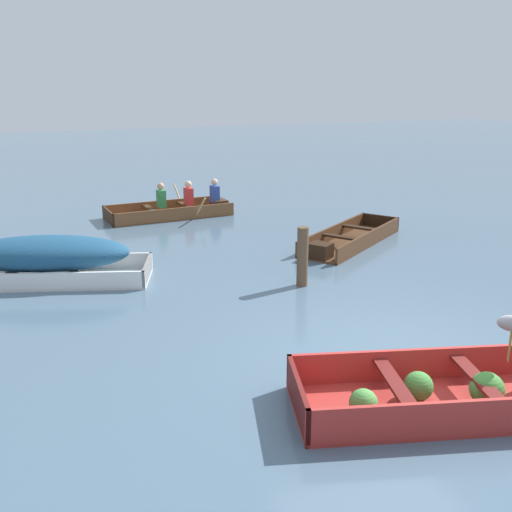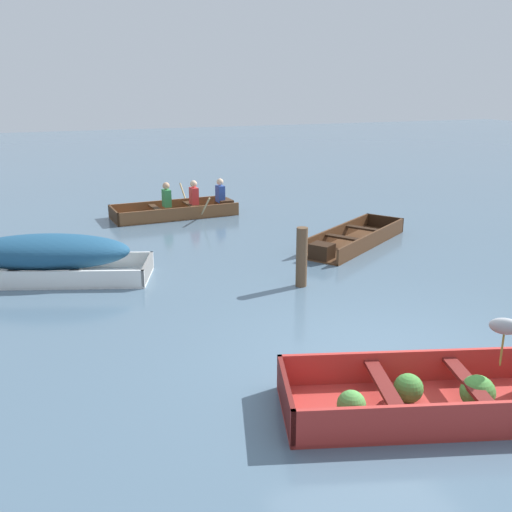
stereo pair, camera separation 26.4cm
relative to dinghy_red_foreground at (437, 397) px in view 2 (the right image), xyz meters
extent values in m
plane|color=slate|center=(0.22, 1.00, -0.16)|extent=(80.00, 80.00, 0.00)
cube|color=#AD2D28|center=(-0.11, 0.04, -0.14)|extent=(3.20, 2.05, 0.04)
cube|color=#AD2D28|center=(0.07, 0.57, 0.05)|extent=(2.85, 1.00, 0.41)
cube|color=#AD2D28|center=(-0.28, -0.48, 0.05)|extent=(2.85, 1.00, 0.41)
cube|color=maroon|center=(-1.50, 0.51, 0.05)|extent=(0.42, 1.11, 0.41)
cube|color=maroon|center=(0.32, -0.10, 0.15)|extent=(0.49, 1.05, 0.04)
cube|color=maroon|center=(-0.53, 0.19, 0.15)|extent=(0.49, 1.05, 0.04)
sphere|color=#428438|center=(0.37, -0.18, 0.06)|extent=(0.36, 0.36, 0.36)
sphere|color=#428438|center=(-0.21, 0.20, 0.04)|extent=(0.31, 0.31, 0.31)
sphere|color=#4C9342|center=(-0.93, 0.17, 0.03)|extent=(0.29, 0.29, 0.29)
cube|color=#4C2D19|center=(2.72, 5.90, -0.14)|extent=(3.21, 2.46, 0.04)
cube|color=#4C2D19|center=(2.94, 5.53, 0.01)|extent=(2.75, 1.72, 0.33)
cube|color=#4C2D19|center=(2.49, 6.27, 0.01)|extent=(2.75, 1.72, 0.33)
cube|color=black|center=(4.06, 6.73, 0.01)|extent=(0.53, 0.81, 0.33)
cube|color=black|center=(1.51, 5.15, 0.03)|extent=(0.52, 0.54, 0.30)
cube|color=black|center=(2.31, 5.65, 0.09)|extent=(0.57, 0.78, 0.04)
cube|color=black|center=(3.12, 6.15, 0.09)|extent=(0.57, 0.78, 0.04)
cube|color=white|center=(-3.44, 6.01, -0.14)|extent=(3.65, 2.29, 0.04)
cube|color=white|center=(-3.63, 5.50, 0.00)|extent=(3.27, 1.28, 0.32)
cube|color=white|center=(-3.25, 6.51, 0.00)|extent=(3.27, 1.28, 0.32)
cube|color=gray|center=(-1.84, 5.40, 0.00)|extent=(0.45, 1.08, 0.32)
cube|color=gray|center=(-3.93, 6.19, 0.09)|extent=(0.52, 1.02, 0.04)
cube|color=gray|center=(-2.96, 5.82, 0.09)|extent=(0.52, 1.02, 0.04)
ellipsoid|color=navy|center=(-3.44, 6.01, 0.34)|extent=(3.05, 2.02, 0.60)
cube|color=brown|center=(-0.13, 10.04, -0.14)|extent=(3.19, 1.26, 0.04)
cube|color=brown|center=(-0.15, 10.59, 0.01)|extent=(3.15, 0.15, 0.33)
cube|color=brown|center=(-0.11, 9.48, 0.01)|extent=(3.15, 0.15, 0.33)
cube|color=#3F2716|center=(-1.68, 9.99, 0.01)|extent=(0.09, 1.16, 0.33)
cube|color=#3F2716|center=(1.27, 10.08, 0.03)|extent=(0.38, 0.53, 0.30)
cube|color=#3F2716|center=(0.34, 10.05, 0.09)|extent=(0.19, 1.06, 0.04)
cube|color=#3F2716|center=(-0.60, 10.02, 0.09)|extent=(0.19, 1.06, 0.04)
cube|color=#338C4C|center=(-0.31, 10.03, 0.33)|extent=(0.19, 0.29, 0.44)
sphere|color=tan|center=(-0.31, 10.03, 0.65)|extent=(0.18, 0.18, 0.18)
cube|color=red|center=(0.42, 10.05, 0.33)|extent=(0.19, 0.29, 0.44)
sphere|color=beige|center=(0.42, 10.05, 0.65)|extent=(0.18, 0.18, 0.18)
cube|color=#2D4CA5|center=(1.16, 10.08, 0.33)|extent=(0.19, 0.29, 0.44)
sphere|color=beige|center=(1.16, 10.08, 0.65)|extent=(0.18, 0.18, 0.18)
cylinder|color=tan|center=(0.39, 10.93, 0.23)|extent=(0.06, 0.64, 0.55)
cylinder|color=tan|center=(0.45, 9.18, 0.23)|extent=(0.06, 0.64, 0.55)
cylinder|color=olive|center=(0.78, -0.04, 0.43)|extent=(0.02, 0.02, 0.35)
cylinder|color=olive|center=(0.74, -0.08, 0.43)|extent=(0.02, 0.02, 0.35)
ellipsoid|color=#93999E|center=(0.76, -0.06, 0.69)|extent=(0.33, 0.32, 0.18)
cylinder|color=brown|center=(0.46, 3.98, 0.35)|extent=(0.19, 0.19, 1.02)
camera|label=1|loc=(-4.02, -4.01, 3.11)|focal=40.00mm
camera|label=2|loc=(-3.77, -4.12, 3.11)|focal=40.00mm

